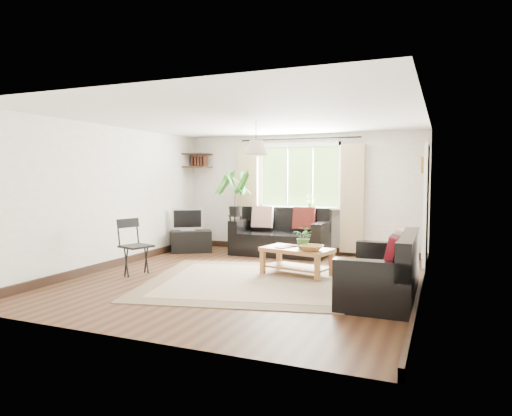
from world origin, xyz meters
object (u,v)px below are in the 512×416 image
at_px(palm_stand, 235,212).
at_px(sofa_right, 380,267).
at_px(coffee_table, 297,262).
at_px(folding_chair, 136,247).
at_px(tv_stand, 191,241).
at_px(sofa_back, 280,233).

bearing_deg(palm_stand, sofa_right, -37.42).
xyz_separation_m(sofa_right, palm_stand, (-3.15, 2.41, 0.44)).
distance_m(coffee_table, folding_chair, 2.53).
relative_size(sofa_right, tv_stand, 2.10).
height_order(sofa_back, palm_stand, palm_stand).
relative_size(palm_stand, folding_chair, 1.90).
height_order(sofa_right, palm_stand, palm_stand).
xyz_separation_m(palm_stand, folding_chair, (-0.57, -2.44, -0.40)).
xyz_separation_m(coffee_table, tv_stand, (-2.68, 1.32, 0.00)).
xyz_separation_m(sofa_back, coffee_table, (0.88, -1.71, -0.22)).
distance_m(sofa_right, coffee_table, 1.64).
bearing_deg(sofa_back, sofa_right, -50.55).
distance_m(coffee_table, tv_stand, 2.99).
height_order(coffee_table, folding_chair, folding_chair).
bearing_deg(sofa_back, tv_stand, -169.55).
height_order(sofa_back, sofa_right, sofa_back).
bearing_deg(sofa_back, folding_chair, -120.78).
height_order(coffee_table, tv_stand, same).
relative_size(tv_stand, palm_stand, 0.48).
distance_m(sofa_right, folding_chair, 3.72).
bearing_deg(sofa_back, coffee_table, -64.28).
xyz_separation_m(sofa_back, folding_chair, (-1.46, -2.62, 0.00)).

